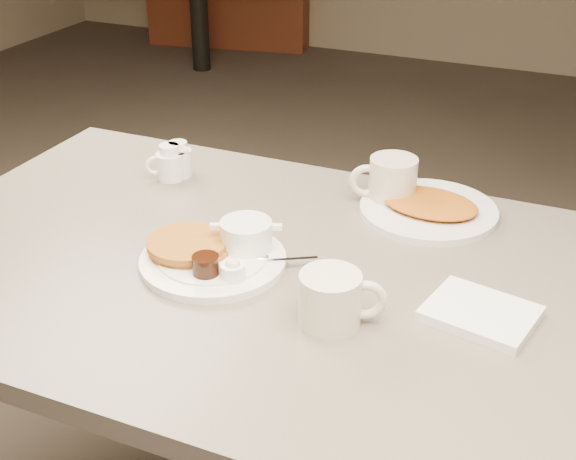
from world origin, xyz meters
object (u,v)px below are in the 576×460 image
at_px(coffee_mug_near, 333,299).
at_px(creamer_right, 179,160).
at_px(diner_table, 284,345).
at_px(coffee_mug_far, 391,181).
at_px(hash_plate, 429,208).
at_px(creamer_left, 170,163).
at_px(main_plate, 216,251).

relative_size(coffee_mug_near, creamer_right, 1.91).
xyz_separation_m(diner_table, creamer_right, (-0.38, 0.28, 0.21)).
distance_m(coffee_mug_near, coffee_mug_far, 0.46).
bearing_deg(hash_plate, creamer_left, -174.02).
relative_size(diner_table, creamer_left, 17.36).
height_order(coffee_mug_near, coffee_mug_far, coffee_mug_far).
distance_m(coffee_mug_near, creamer_left, 0.65).
bearing_deg(coffee_mug_far, creamer_right, -173.71).
bearing_deg(coffee_mug_near, main_plate, 159.89).
bearing_deg(creamer_left, coffee_mug_near, -35.59).
bearing_deg(coffee_mug_near, diner_table, 138.72).
distance_m(creamer_left, hash_plate, 0.58).
distance_m(main_plate, creamer_left, 0.39).
distance_m(coffee_mug_far, hash_plate, 0.10).
height_order(creamer_left, creamer_right, same).
bearing_deg(coffee_mug_far, hash_plate, -11.44).
distance_m(diner_table, creamer_left, 0.51).
xyz_separation_m(main_plate, creamer_right, (-0.26, 0.31, 0.01)).
bearing_deg(main_plate, diner_table, 11.91).
xyz_separation_m(creamer_left, creamer_right, (0.01, 0.03, 0.00)).
height_order(diner_table, creamer_right, creamer_right).
xyz_separation_m(creamer_left, hash_plate, (0.58, 0.06, -0.02)).
bearing_deg(creamer_left, hash_plate, 5.98).
bearing_deg(main_plate, creamer_right, 130.08).
xyz_separation_m(coffee_mug_near, coffee_mug_far, (-0.04, 0.46, 0.00)).
height_order(coffee_mug_far, creamer_right, coffee_mug_far).
xyz_separation_m(coffee_mug_far, creamer_left, (-0.49, -0.08, -0.01)).
bearing_deg(coffee_mug_near, creamer_right, 142.21).
bearing_deg(hash_plate, diner_table, -120.21).
bearing_deg(creamer_right, coffee_mug_far, 6.29).
bearing_deg(creamer_right, coffee_mug_near, -37.79).
distance_m(creamer_right, hash_plate, 0.57).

